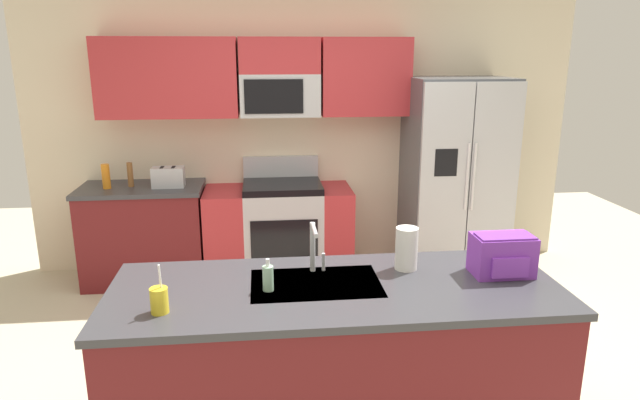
# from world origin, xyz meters

# --- Properties ---
(ground_plane) EXTENTS (9.00, 9.00, 0.00)m
(ground_plane) POSITION_xyz_m (0.00, 0.00, 0.00)
(ground_plane) COLOR beige
(ground_plane) RESTS_ON ground
(kitchen_wall_unit) EXTENTS (5.20, 0.43, 2.60)m
(kitchen_wall_unit) POSITION_xyz_m (-0.14, 2.08, 1.47)
(kitchen_wall_unit) COLOR beige
(kitchen_wall_unit) RESTS_ON ground
(back_counter) EXTENTS (1.10, 0.63, 0.90)m
(back_counter) POSITION_xyz_m (-1.52, 1.80, 0.45)
(back_counter) COLOR maroon
(back_counter) RESTS_ON ground
(range_oven) EXTENTS (1.36, 0.61, 1.10)m
(range_oven) POSITION_xyz_m (-0.28, 1.80, 0.44)
(range_oven) COLOR #B7BABF
(range_oven) RESTS_ON ground
(refrigerator) EXTENTS (0.90, 0.76, 1.85)m
(refrigerator) POSITION_xyz_m (1.39, 1.73, 0.93)
(refrigerator) COLOR #4C4F54
(refrigerator) RESTS_ON ground
(island_counter) EXTENTS (2.34, 0.89, 0.90)m
(island_counter) POSITION_xyz_m (-0.06, -0.56, 0.45)
(island_counter) COLOR maroon
(island_counter) RESTS_ON ground
(toaster) EXTENTS (0.28, 0.16, 0.18)m
(toaster) POSITION_xyz_m (-1.26, 1.75, 0.99)
(toaster) COLOR #B7BABF
(toaster) RESTS_ON back_counter
(pepper_mill) EXTENTS (0.05, 0.05, 0.22)m
(pepper_mill) POSITION_xyz_m (-1.60, 1.80, 1.01)
(pepper_mill) COLOR brown
(pepper_mill) RESTS_ON back_counter
(bottle_orange) EXTENTS (0.07, 0.07, 0.22)m
(bottle_orange) POSITION_xyz_m (-1.80, 1.75, 1.01)
(bottle_orange) COLOR orange
(bottle_orange) RESTS_ON back_counter
(sink_faucet) EXTENTS (0.09, 0.21, 0.28)m
(sink_faucet) POSITION_xyz_m (-0.16, -0.37, 1.07)
(sink_faucet) COLOR #B7BABF
(sink_faucet) RESTS_ON island_counter
(drink_cup_yellow) EXTENTS (0.08, 0.08, 0.24)m
(drink_cup_yellow) POSITION_xyz_m (-0.92, -0.78, 0.96)
(drink_cup_yellow) COLOR yellow
(drink_cup_yellow) RESTS_ON island_counter
(soap_dispenser) EXTENTS (0.06, 0.06, 0.17)m
(soap_dispenser) POSITION_xyz_m (-0.41, -0.58, 0.97)
(soap_dispenser) COLOR #A5D8B2
(soap_dispenser) RESTS_ON island_counter
(paper_towel_roll) EXTENTS (0.12, 0.12, 0.24)m
(paper_towel_roll) POSITION_xyz_m (0.36, -0.37, 1.02)
(paper_towel_roll) COLOR white
(paper_towel_roll) RESTS_ON island_counter
(backpack) EXTENTS (0.32, 0.22, 0.23)m
(backpack) POSITION_xyz_m (0.86, -0.51, 1.02)
(backpack) COLOR purple
(backpack) RESTS_ON island_counter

